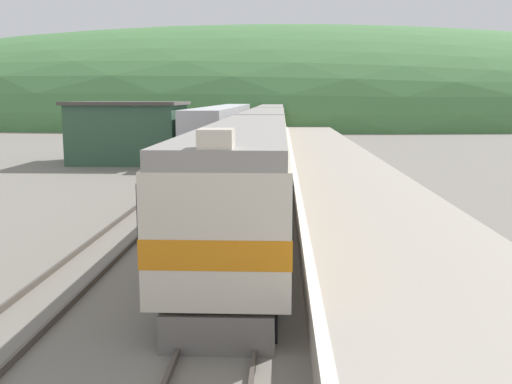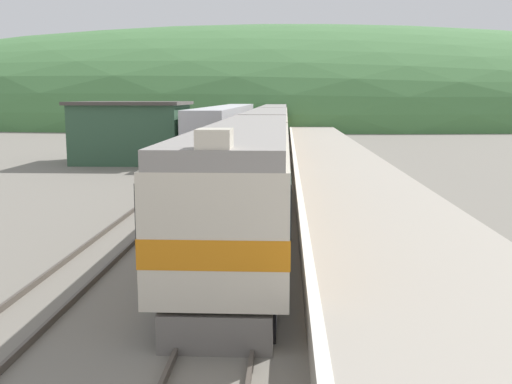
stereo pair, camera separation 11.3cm
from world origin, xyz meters
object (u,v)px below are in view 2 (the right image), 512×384
object	(u,v)px
carriage_third	(274,122)
carriage_fourth	(277,116)
express_train_lead_car	(248,174)
carriage_second	(268,135)
siding_train	(228,126)

from	to	relation	value
carriage_third	carriage_fourth	xyz separation A→B (m)	(0.00, 22.47, 0.00)
express_train_lead_car	carriage_second	size ratio (longest dim) A/B	0.98
siding_train	carriage_second	bearing A→B (deg)	-73.94
carriage_second	carriage_third	world-z (taller)	same
siding_train	express_train_lead_car	bearing A→B (deg)	-83.37
express_train_lead_car	carriage_fourth	xyz separation A→B (m)	(0.00, 67.42, -0.01)
carriage_second	siding_train	distance (m)	15.86
carriage_second	carriage_third	xyz separation A→B (m)	(0.00, 22.47, 0.00)
carriage_second	carriage_fourth	distance (m)	44.94
carriage_second	carriage_third	distance (m)	22.47
carriage_fourth	siding_train	distance (m)	30.02
carriage_second	carriage_fourth	size ratio (longest dim) A/B	1.00
express_train_lead_car	siding_train	world-z (taller)	express_train_lead_car
express_train_lead_car	carriage_fourth	distance (m)	67.42
carriage_second	carriage_fourth	world-z (taller)	same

